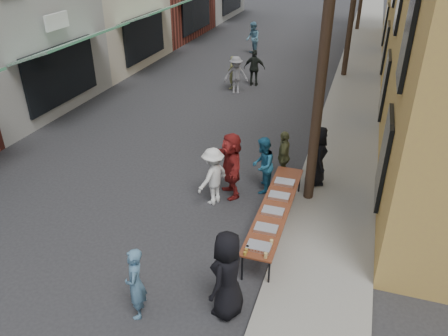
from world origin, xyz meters
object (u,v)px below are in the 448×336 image
Objects in this scene: serving_table at (276,207)px; guest_front_a at (228,275)px; catering_tray_sausage at (259,247)px; utility_pole_near at (326,33)px; server at (317,156)px; guest_front_c at (263,165)px.

serving_table is 2.14× the size of guest_front_a.
utility_pole_near is at bearing 80.21° from catering_tray_sausage.
server is (0.95, 5.33, 0.04)m from guest_front_a.
serving_table is 1.94m from guest_front_c.
utility_pole_near is at bearing 84.18° from guest_front_c.
serving_table is (-0.58, -1.71, -3.79)m from utility_pole_near.
guest_front_c is (-1.34, 0.07, -3.68)m from utility_pole_near.
serving_table is 2.28× the size of server.
catering_tray_sausage is at bearing -99.79° from utility_pole_near.
utility_pole_near is 5.14× the size of server.
utility_pole_near is 3.92m from guest_front_c.
server is (0.63, 2.53, 0.26)m from serving_table.
utility_pole_near is at bearing 71.28° from serving_table.
serving_table is at bearing -175.03° from guest_front_a.
guest_front_a reaches higher than serving_table.
server reaches higher than guest_front_c.
guest_front_a is at bearing -101.28° from utility_pole_near.
utility_pole_near is 18.00× the size of catering_tray_sausage.
guest_front_a is at bearing -96.51° from serving_table.
guest_front_a is 4.61m from guest_front_c.
utility_pole_near reaches higher than serving_table.
utility_pole_near is at bearing -179.80° from guest_front_a.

